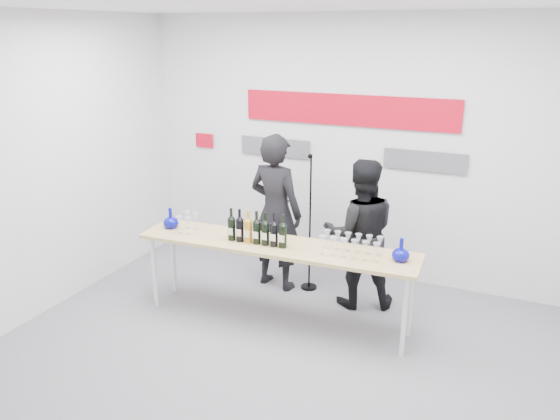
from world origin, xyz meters
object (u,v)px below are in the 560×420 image
Objects in this scene: mic_stand at (309,249)px; presenter_left at (276,212)px; tasting_table at (276,250)px; presenter_right at (360,234)px.

presenter_left is at bearing -169.16° from mic_stand.
tasting_table is at bearing 124.22° from presenter_left.
tasting_table is 1.59× the size of presenter_left.
presenter_left reaches higher than mic_stand.
presenter_left is at bearing -25.04° from presenter_right.
presenter_right is (0.64, 0.70, 0.03)m from tasting_table.
presenter_right reaches higher than tasting_table.
presenter_left reaches higher than tasting_table.
tasting_table is 0.82m from presenter_left.
presenter_left is 0.56m from mic_stand.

